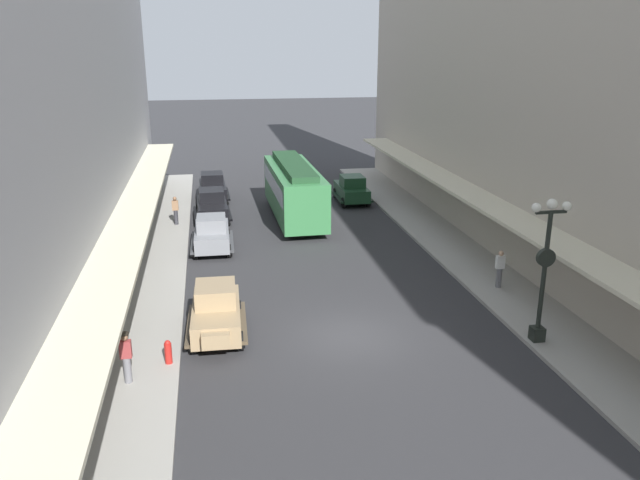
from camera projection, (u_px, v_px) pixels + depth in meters
The scene contains 15 objects.
ground_plane at pixel (349, 336), 22.81m from camera, with size 200.00×200.00×0.00m, color #2D2D30.
sidewalk_left at pixel (137, 351), 21.52m from camera, with size 3.00×60.00×0.15m, color #99968E.
sidewalk_right at pixel (539, 319), 24.05m from camera, with size 3.00×60.00×0.15m, color #99968E.
building_row_left at pixel (14, 85), 18.35m from camera, with size 4.30×60.00×18.06m.
parked_car_0 at pixel (216, 310), 22.70m from camera, with size 2.25×4.30×1.84m.
parked_car_1 at pixel (352, 189), 41.50m from camera, with size 2.17×4.27×1.84m.
parked_car_2 at pixel (212, 205), 37.32m from camera, with size 2.25×4.30×1.84m.
parked_car_3 at pixel (212, 232), 31.93m from camera, with size 2.20×4.28×1.84m.
parked_car_4 at pixel (213, 187), 41.99m from camera, with size 2.19×4.28×1.84m.
streetcar at pixel (294, 188), 37.27m from camera, with size 2.64×9.63×3.46m.
lamp_post_with_clock at pixel (545, 265), 21.30m from camera, with size 1.42×0.44×5.16m.
fire_hydrant at pixel (168, 352), 20.46m from camera, with size 0.24×0.24×0.82m.
pedestrian_0 at pixel (175, 210), 35.97m from camera, with size 0.36×0.24×1.64m.
pedestrian_1 at pixel (126, 357), 19.18m from camera, with size 0.36×0.28×1.67m.
pedestrian_2 at pixel (500, 269), 26.71m from camera, with size 0.36×0.24×1.64m.
Camera 1 is at (-4.71, -20.16, 10.24)m, focal length 35.10 mm.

